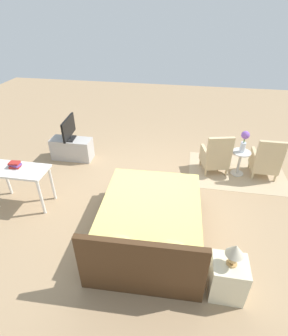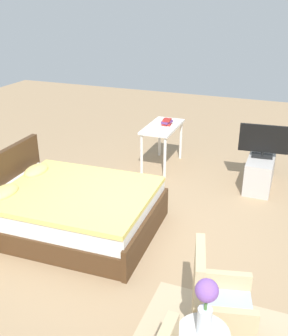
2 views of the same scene
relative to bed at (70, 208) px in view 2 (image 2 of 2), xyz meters
name	(u,v)px [view 2 (image 2 of 2)]	position (x,y,z in m)	size (l,w,h in m)	color
ground_plane	(156,239)	(0.16, -1.16, -0.30)	(16.00, 16.00, 0.00)	#A38460
bed	(70,208)	(0.00, 0.00, 0.00)	(1.68, 2.19, 0.96)	#472D19
armchair_by_window_right	(217,304)	(-1.13, -2.17, 0.08)	(0.65, 0.65, 0.92)	#CCB284
flower_vase	(206,301)	(-1.64, -2.16, 0.55)	(0.17, 0.17, 0.48)	silver
tv_stand	(260,171)	(2.23, -2.19, -0.04)	(0.96, 0.40, 0.51)	#B7B2AD
tv_flatscreen	(264,141)	(2.23, -2.19, 0.48)	(0.23, 0.76, 0.52)	black
vanity_desk	(162,132)	(2.44, -0.45, 0.35)	(1.04, 0.52, 0.77)	silver
book_stack	(167,122)	(2.51, -0.51, 0.52)	(0.23, 0.17, 0.10)	#AD2823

